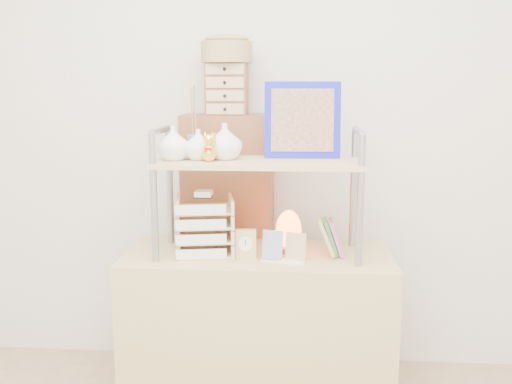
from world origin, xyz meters
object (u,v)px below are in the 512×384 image
cabinet (229,246)px  letter_tray (205,229)px  salt_lamp (288,230)px  desk (258,331)px

cabinet → letter_tray: bearing=-97.2°
cabinet → letter_tray: size_ratio=4.66×
cabinet → salt_lamp: 0.48m
desk → cabinet: cabinet is taller
cabinet → salt_lamp: bearing=-44.9°
desk → cabinet: 0.51m
cabinet → letter_tray: cabinet is taller
desk → salt_lamp: 0.49m
cabinet → desk: bearing=-62.9°
letter_tray → salt_lamp: size_ratio=1.51×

